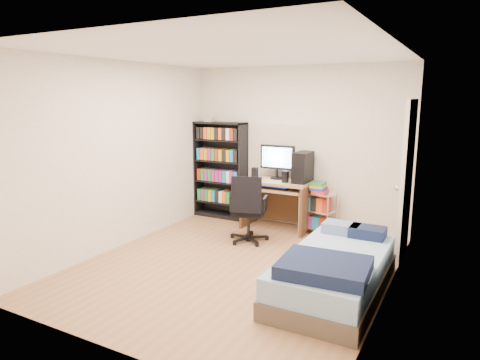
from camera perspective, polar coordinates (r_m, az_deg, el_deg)
The scene contains 7 objects.
room at distance 4.96m, azimuth -0.74°, elevation 2.05°, with size 3.58×4.08×2.58m.
media_shelf at distance 7.24m, azimuth -2.66°, elevation 1.51°, with size 0.91×0.30×1.68m.
computer_desk at distance 6.60m, azimuth 5.97°, elevation -0.64°, with size 1.03×0.60×1.29m.
office_chair at distance 6.05m, azimuth 1.08°, elevation -5.45°, with size 0.72×0.72×0.97m.
wire_cart at distance 6.49m, azimuth 10.38°, elevation -2.70°, with size 0.52×0.41×0.77m.
bed at distance 4.65m, azimuth 12.46°, elevation -11.84°, with size 0.94×1.89×0.54m.
door at distance 5.76m, azimuth 21.33°, elevation 0.01°, with size 0.12×0.80×2.00m.
Camera 1 is at (2.39, -4.28, 2.01)m, focal length 32.00 mm.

